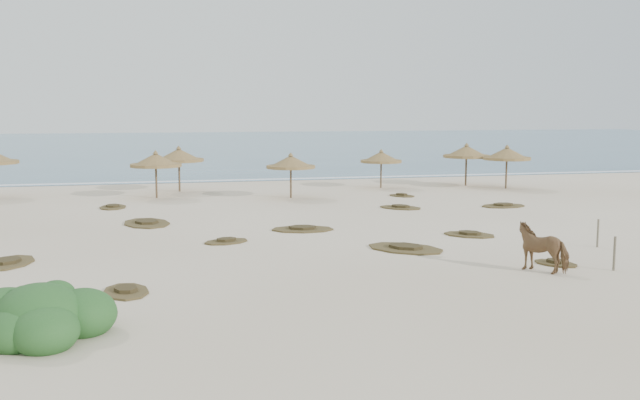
{
  "coord_description": "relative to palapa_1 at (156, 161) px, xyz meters",
  "views": [
    {
      "loc": [
        -6.66,
        -22.75,
        4.93
      ],
      "look_at": [
        -0.21,
        5.0,
        1.25
      ],
      "focal_mm": 40.0,
      "sensor_mm": 36.0,
      "label": 1
    }
  ],
  "objects": [
    {
      "name": "scrub_11",
      "position": [
        -0.9,
        -20.69,
        -2.0
      ],
      "size": [
        1.45,
        2.01,
        0.16
      ],
      "rotation": [
        0.0,
        0.0,
        1.71
      ],
      "color": "brown",
      "rests_on": "ground"
    },
    {
      "name": "fence_post_near",
      "position": [
        13.53,
        -21.32,
        -1.53
      ],
      "size": [
        0.1,
        0.1,
        1.06
      ],
      "primitive_type": "cylinder",
      "rotation": [
        0.0,
        0.0,
        -0.39
      ],
      "color": "#69614E",
      "rests_on": "ground"
    },
    {
      "name": "horse",
      "position": [
        11.41,
        -20.84,
        -1.33
      ],
      "size": [
        1.69,
        1.82,
        1.45
      ],
      "primitive_type": "imported",
      "rotation": [
        0.0,
        0.0,
        3.83
      ],
      "color": "brown",
      "rests_on": "ground"
    },
    {
      "name": "palapa_6",
      "position": [
        21.03,
        -0.1,
        0.06
      ],
      "size": [
        3.6,
        3.6,
        2.72
      ],
      "rotation": [
        0.0,
        0.0,
        0.28
      ],
      "color": "brown",
      "rests_on": "ground"
    },
    {
      "name": "scrub_10",
      "position": [
        13.45,
        -2.34,
        -2.0
      ],
      "size": [
        1.76,
        1.92,
        0.16
      ],
      "rotation": [
        0.0,
        0.0,
        2.15
      ],
      "color": "brown",
      "rests_on": "ground"
    },
    {
      "name": "scrub_5",
      "position": [
        17.02,
        -7.49,
        -2.0
      ],
      "size": [
        2.47,
        1.74,
        0.16
      ],
      "rotation": [
        0.0,
        0.0,
        0.1
      ],
      "color": "brown",
      "rests_on": "ground"
    },
    {
      "name": "palapa_3",
      "position": [
        7.23,
        -1.66,
        -0.1
      ],
      "size": [
        2.83,
        2.83,
        2.52
      ],
      "rotation": [
        0.0,
        0.0,
        0.05
      ],
      "color": "brown",
      "rests_on": "ground"
    },
    {
      "name": "foam_line",
      "position": [
        6.62,
        8.7,
        -2.05
      ],
      "size": [
        70.0,
        0.6,
        0.01
      ],
      "primitive_type": "cube",
      "color": "white",
      "rests_on": "ground"
    },
    {
      "name": "palapa_2",
      "position": [
        1.34,
        2.87,
        0.07
      ],
      "size": [
        3.57,
        3.57,
        2.73
      ],
      "rotation": [
        0.0,
        0.0,
        -0.26
      ],
      "color": "brown",
      "rests_on": "ground"
    },
    {
      "name": "scrub_4",
      "position": [
        11.82,
        -14.75,
        -2.0
      ],
      "size": [
        2.39,
        2.29,
        0.16
      ],
      "rotation": [
        0.0,
        0.0,
        2.46
      ],
      "color": "brown",
      "rests_on": "ground"
    },
    {
      "name": "scrub_7",
      "position": [
        11.76,
        -6.91,
        -2.0
      ],
      "size": [
        2.52,
        2.48,
        0.16
      ],
      "rotation": [
        0.0,
        0.0,
        2.39
      ],
      "color": "brown",
      "rests_on": "ground"
    },
    {
      "name": "scrub_9",
      "position": [
        8.45,
        -16.77,
        -2.0
      ],
      "size": [
        3.27,
        3.34,
        0.16
      ],
      "rotation": [
        0.0,
        0.0,
        2.31
      ],
      "color": "brown",
      "rests_on": "ground"
    },
    {
      "name": "palapa_5",
      "position": [
        19.34,
        2.05,
        0.08
      ],
      "size": [
        3.69,
        3.69,
        2.75
      ],
      "rotation": [
        0.0,
        0.0,
        0.31
      ],
      "color": "brown",
      "rests_on": "ground"
    },
    {
      "name": "scrub_12",
      "position": [
        12.27,
        -20.16,
        -2.0
      ],
      "size": [
        1.52,
        1.69,
        0.16
      ],
      "rotation": [
        0.0,
        0.0,
        2.12
      ],
      "color": "brown",
      "rests_on": "ground"
    },
    {
      "name": "ground",
      "position": [
        6.62,
        -17.3,
        -2.05
      ],
      "size": [
        160.0,
        160.0,
        0.0
      ],
      "primitive_type": "plane",
      "color": "beige",
      "rests_on": "ground"
    },
    {
      "name": "scrub_1",
      "position": [
        -0.46,
        -9.02,
        -2.0
      ],
      "size": [
        2.49,
        3.27,
        0.16
      ],
      "rotation": [
        0.0,
        0.0,
        1.79
      ],
      "color": "brown",
      "rests_on": "ground"
    },
    {
      "name": "scrub_6",
      "position": [
        -2.15,
        -3.54,
        -2.0
      ],
      "size": [
        1.39,
        2.05,
        0.16
      ],
      "rotation": [
        0.0,
        0.0,
        1.52
      ],
      "color": "brown",
      "rests_on": "ground"
    },
    {
      "name": "palapa_4",
      "position": [
        13.63,
        2.02,
        -0.18
      ],
      "size": [
        3.35,
        3.35,
        2.42
      ],
      "rotation": [
        0.0,
        0.0,
        -0.37
      ],
      "color": "brown",
      "rests_on": "ground"
    },
    {
      "name": "palapa_1",
      "position": [
        0.0,
        0.0,
        0.0
      ],
      "size": [
        3.72,
        3.72,
        2.65
      ],
      "rotation": [
        0.0,
        0.0,
        -0.41
      ],
      "color": "brown",
      "rests_on": "ground"
    },
    {
      "name": "bush",
      "position": [
        -2.53,
        -24.24,
        -1.59
      ],
      "size": [
        3.14,
        2.77,
        1.41
      ],
      "rotation": [
        0.0,
        0.0,
        0.38
      ],
      "color": "#2C5926",
      "rests_on": "ground"
    },
    {
      "name": "scrub_3",
      "position": [
        5.74,
        -12.04,
        -2.0
      ],
      "size": [
        2.77,
        2.01,
        0.16
      ],
      "rotation": [
        0.0,
        0.0,
        3.0
      ],
      "color": "brown",
      "rests_on": "ground"
    },
    {
      "name": "scrub_0",
      "position": [
        -4.72,
        -16.14,
        -2.0
      ],
      "size": [
        2.01,
        2.64,
        0.16
      ],
      "rotation": [
        0.0,
        0.0,
        1.35
      ],
      "color": "brown",
      "rests_on": "ground"
    },
    {
      "name": "fence_post_far",
      "position": [
        15.26,
        -17.95,
        -1.55
      ],
      "size": [
        0.09,
        0.09,
        1.01
      ],
      "primitive_type": "cylinder",
      "rotation": [
        0.0,
        0.0,
        0.18
      ],
      "color": "#69614E",
      "rests_on": "ground"
    },
    {
      "name": "scrub_2",
      "position": [
        2.44,
        -14.04,
        -2.0
      ],
      "size": [
        1.99,
        1.65,
        0.16
      ],
      "rotation": [
        0.0,
        0.0,
        0.37
      ],
      "color": "brown",
      "rests_on": "ground"
    },
    {
      "name": "ocean",
      "position": [
        6.62,
        57.7,
        -2.05
      ],
      "size": [
        200.0,
        100.0,
        0.01
      ],
      "primitive_type": "cube",
      "color": "#255270",
      "rests_on": "ground"
    }
  ]
}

